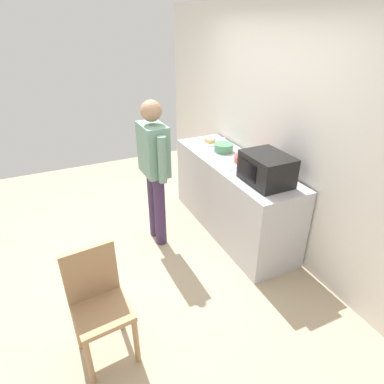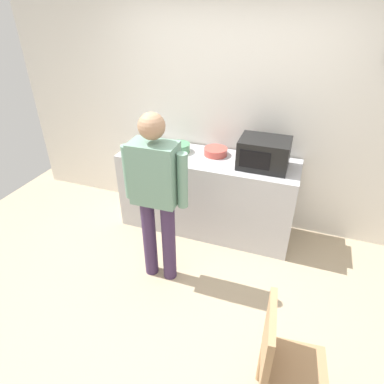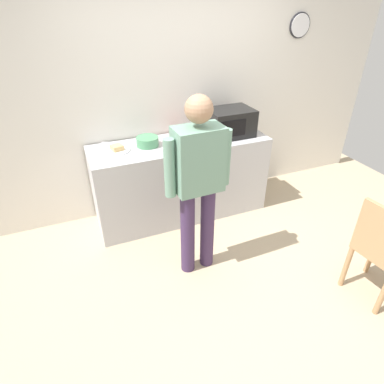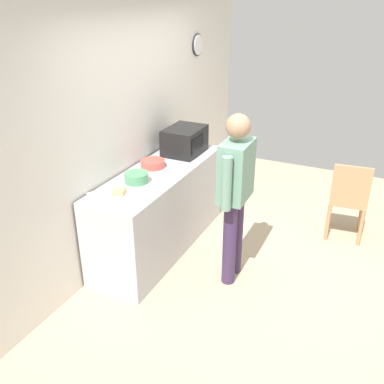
{
  "view_description": "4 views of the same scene",
  "coord_description": "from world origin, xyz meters",
  "px_view_note": "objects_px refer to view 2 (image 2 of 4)",
  "views": [
    {
      "loc": [
        2.86,
        -0.73,
        2.41
      ],
      "look_at": [
        -0.19,
        0.7,
        0.61
      ],
      "focal_mm": 30.79,
      "sensor_mm": 36.0,
      "label": 1
    },
    {
      "loc": [
        0.8,
        -1.9,
        2.45
      ],
      "look_at": [
        -0.19,
        0.86,
        0.68
      ],
      "focal_mm": 30.73,
      "sensor_mm": 36.0,
      "label": 2
    },
    {
      "loc": [
        -1.28,
        -1.86,
        2.29
      ],
      "look_at": [
        -0.21,
        0.71,
        0.59
      ],
      "focal_mm": 30.22,
      "sensor_mm": 36.0,
      "label": 3
    },
    {
      "loc": [
        -3.72,
        -0.89,
        2.64
      ],
      "look_at": [
        -0.16,
        0.82,
        0.77
      ],
      "focal_mm": 40.07,
      "sensor_mm": 36.0,
      "label": 4
    }
  ],
  "objects_px": {
    "microwave": "(264,153)",
    "salad_bowl": "(216,152)",
    "fork_utensil": "(159,140)",
    "spoon_utensil": "(220,166)",
    "wooden_chair": "(282,363)",
    "cereal_bowl": "(179,148)",
    "sandwich_plate": "(152,147)",
    "person_standing": "(156,191)"
  },
  "relations": [
    {
      "from": "wooden_chair",
      "to": "spoon_utensil",
      "type": "bearing_deg",
      "value": 117.57
    },
    {
      "from": "microwave",
      "to": "person_standing",
      "type": "height_order",
      "value": "person_standing"
    },
    {
      "from": "microwave",
      "to": "wooden_chair",
      "type": "height_order",
      "value": "microwave"
    },
    {
      "from": "cereal_bowl",
      "to": "wooden_chair",
      "type": "relative_size",
      "value": 0.25
    },
    {
      "from": "sandwich_plate",
      "to": "fork_utensil",
      "type": "relative_size",
      "value": 1.52
    },
    {
      "from": "salad_bowl",
      "to": "fork_utensil",
      "type": "bearing_deg",
      "value": 167.15
    },
    {
      "from": "spoon_utensil",
      "to": "person_standing",
      "type": "xyz_separation_m",
      "value": [
        -0.37,
        -0.77,
        0.06
      ]
    },
    {
      "from": "sandwich_plate",
      "to": "salad_bowl",
      "type": "height_order",
      "value": "salad_bowl"
    },
    {
      "from": "sandwich_plate",
      "to": "salad_bowl",
      "type": "bearing_deg",
      "value": 5.6
    },
    {
      "from": "cereal_bowl",
      "to": "person_standing",
      "type": "distance_m",
      "value": 0.98
    },
    {
      "from": "microwave",
      "to": "salad_bowl",
      "type": "height_order",
      "value": "microwave"
    },
    {
      "from": "microwave",
      "to": "cereal_bowl",
      "type": "relative_size",
      "value": 2.12
    },
    {
      "from": "spoon_utensil",
      "to": "fork_utensil",
      "type": "bearing_deg",
      "value": 154.34
    },
    {
      "from": "salad_bowl",
      "to": "spoon_utensil",
      "type": "distance_m",
      "value": 0.29
    },
    {
      "from": "cereal_bowl",
      "to": "fork_utensil",
      "type": "height_order",
      "value": "cereal_bowl"
    },
    {
      "from": "microwave",
      "to": "sandwich_plate",
      "type": "distance_m",
      "value": 1.28
    },
    {
      "from": "salad_bowl",
      "to": "cereal_bowl",
      "type": "height_order",
      "value": "cereal_bowl"
    },
    {
      "from": "microwave",
      "to": "salad_bowl",
      "type": "distance_m",
      "value": 0.56
    },
    {
      "from": "microwave",
      "to": "wooden_chair",
      "type": "xyz_separation_m",
      "value": [
        0.47,
        -1.82,
        -0.55
      ]
    },
    {
      "from": "spoon_utensil",
      "to": "cereal_bowl",
      "type": "bearing_deg",
      "value": 159.32
    },
    {
      "from": "microwave",
      "to": "spoon_utensil",
      "type": "bearing_deg",
      "value": -160.47
    },
    {
      "from": "cereal_bowl",
      "to": "person_standing",
      "type": "xyz_separation_m",
      "value": [
        0.16,
        -0.97,
        0.02
      ]
    },
    {
      "from": "person_standing",
      "to": "wooden_chair",
      "type": "bearing_deg",
      "value": -36.05
    },
    {
      "from": "microwave",
      "to": "person_standing",
      "type": "xyz_separation_m",
      "value": [
        -0.78,
        -0.91,
        -0.09
      ]
    },
    {
      "from": "fork_utensil",
      "to": "wooden_chair",
      "type": "relative_size",
      "value": 0.18
    },
    {
      "from": "fork_utensil",
      "to": "cereal_bowl",
      "type": "bearing_deg",
      "value": -32.28
    },
    {
      "from": "person_standing",
      "to": "cereal_bowl",
      "type": "bearing_deg",
      "value": 99.62
    },
    {
      "from": "salad_bowl",
      "to": "spoon_utensil",
      "type": "xyz_separation_m",
      "value": [
        0.13,
        -0.26,
        -0.03
      ]
    },
    {
      "from": "wooden_chair",
      "to": "sandwich_plate",
      "type": "bearing_deg",
      "value": 133.12
    },
    {
      "from": "microwave",
      "to": "sandwich_plate",
      "type": "relative_size",
      "value": 1.93
    },
    {
      "from": "microwave",
      "to": "wooden_chair",
      "type": "distance_m",
      "value": 1.96
    },
    {
      "from": "fork_utensil",
      "to": "spoon_utensil",
      "type": "height_order",
      "value": "same"
    },
    {
      "from": "spoon_utensil",
      "to": "salad_bowl",
      "type": "bearing_deg",
      "value": 116.64
    },
    {
      "from": "microwave",
      "to": "spoon_utensil",
      "type": "relative_size",
      "value": 2.94
    },
    {
      "from": "microwave",
      "to": "wooden_chair",
      "type": "bearing_deg",
      "value": -75.65
    },
    {
      "from": "salad_bowl",
      "to": "fork_utensil",
      "type": "relative_size",
      "value": 1.52
    },
    {
      "from": "cereal_bowl",
      "to": "wooden_chair",
      "type": "height_order",
      "value": "cereal_bowl"
    },
    {
      "from": "fork_utensil",
      "to": "spoon_utensil",
      "type": "xyz_separation_m",
      "value": [
        0.9,
        -0.43,
        0.0
      ]
    },
    {
      "from": "cereal_bowl",
      "to": "spoon_utensil",
      "type": "bearing_deg",
      "value": -20.68
    },
    {
      "from": "cereal_bowl",
      "to": "salad_bowl",
      "type": "bearing_deg",
      "value": 7.61
    },
    {
      "from": "cereal_bowl",
      "to": "wooden_chair",
      "type": "distance_m",
      "value": 2.39
    },
    {
      "from": "sandwich_plate",
      "to": "cereal_bowl",
      "type": "relative_size",
      "value": 1.09
    }
  ]
}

